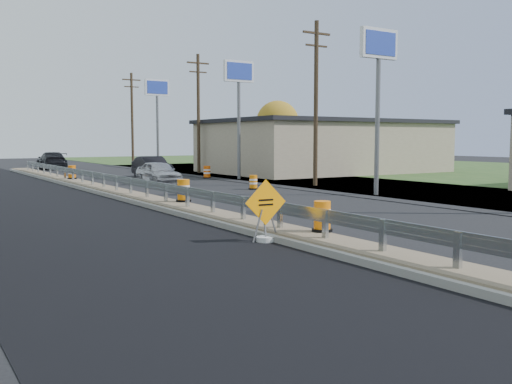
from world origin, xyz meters
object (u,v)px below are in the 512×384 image
barrel_median_mid (183,191)px  car_dark_far (52,161)px  barrel_shoulder_near (253,183)px  barrel_shoulder_mid (207,172)px  caution_sign (266,226)px  car_dark_mid (152,167)px  barrel_median_far (72,172)px  barrel_median_near (322,217)px  car_silver (159,173)px

barrel_median_mid → car_dark_far: (2.38, 33.07, 0.13)m
barrel_shoulder_near → barrel_shoulder_mid: barrel_shoulder_mid is taller
caution_sign → barrel_median_mid: size_ratio=1.87×
car_dark_mid → car_dark_far: bearing=104.0°
barrel_median_far → car_dark_mid: (5.97, 1.59, 0.12)m
barrel_median_mid → car_dark_mid: 18.20m
barrel_median_near → barrel_median_mid: barrel_median_mid is taller
caution_sign → barrel_shoulder_near: caution_sign is taller
barrel_median_mid → car_dark_far: car_dark_far is taller
barrel_median_mid → car_dark_mid: (5.66, 17.29, 0.10)m
barrel_median_mid → car_dark_mid: bearing=71.9°
barrel_shoulder_near → car_dark_mid: size_ratio=0.17×
car_dark_mid → barrel_median_far: bearing=-162.8°
barrel_median_near → barrel_median_mid: bearing=90.0°
caution_sign → barrel_median_far: bearing=91.6°
car_dark_far → barrel_median_near: bearing=92.1°
caution_sign → car_dark_mid: (7.11, 25.44, 0.33)m
barrel_median_near → caution_sign: bearing=159.1°
caution_sign → car_dark_far: 41.41m
barrel_median_mid → car_silver: size_ratio=0.21×
barrel_shoulder_near → car_dark_mid: (-1.03, 11.82, 0.38)m
caution_sign → barrel_median_mid: (1.45, 8.15, 0.23)m
barrel_shoulder_mid → barrel_shoulder_near: bearing=-102.0°
barrel_shoulder_mid → car_silver: 6.10m
barrel_shoulder_mid → car_dark_mid: bearing=138.6°
barrel_shoulder_near → car_dark_far: size_ratio=0.14×
barrel_median_mid → barrel_shoulder_mid: (8.65, 14.66, -0.24)m
barrel_median_far → barrel_shoulder_mid: bearing=-6.6°
barrel_shoulder_near → car_silver: bearing=118.1°
car_dark_mid → barrel_shoulder_mid: bearing=-39.1°
barrel_median_mid → barrel_shoulder_near: size_ratio=1.14×
barrel_median_far → car_dark_far: (2.68, 17.38, 0.15)m
barrel_shoulder_mid → car_dark_far: 19.46m
barrel_shoulder_near → car_dark_mid: 11.87m
barrel_median_mid → barrel_median_far: barrel_median_mid is taller
barrel_shoulder_mid → car_dark_mid: size_ratio=0.19×
barrel_median_far → barrel_shoulder_near: bearing=-55.6°
barrel_shoulder_mid → barrel_median_far: bearing=173.4°
barrel_shoulder_near → car_dark_far: bearing=98.9°
barrel_median_far → barrel_median_mid: bearing=-88.9°
car_silver → car_dark_far: (-1.25, 21.87, 0.07)m
barrel_median_near → barrel_shoulder_near: (6.70, 14.18, -0.25)m
barrel_shoulder_mid → barrel_median_near: bearing=-110.3°
barrel_median_mid → barrel_shoulder_mid: size_ratio=1.02×
barrel_median_near → barrel_shoulder_near: barrel_median_near is taller
barrel_shoulder_mid → car_silver: car_silver is taller
caution_sign → barrel_shoulder_mid: caution_sign is taller
barrel_median_mid → barrel_shoulder_mid: barrel_median_mid is taller
barrel_median_near → car_dark_mid: car_dark_mid is taller
caution_sign → barrel_shoulder_mid: 24.95m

